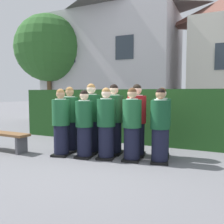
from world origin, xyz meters
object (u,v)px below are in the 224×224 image
object	(u,v)px
student_front_row_3	(132,126)
student_rear_row_1	(91,120)
student_rear_row_4	(161,124)
student_rear_row_2	(114,121)
student_front_row_0	(61,124)
student_in_red_blazer	(137,122)
student_front_row_2	(106,125)
student_front_row_4	(160,127)
wooden_bench	(6,138)
student_rear_row_0	(70,121)
student_front_row_1	(84,126)

from	to	relation	value
student_front_row_3	student_rear_row_1	distance (m)	1.20
student_front_row_3	student_rear_row_4	xyz separation A→B (m)	(0.51, 0.58, 0.00)
student_front_row_3	student_rear_row_4	bearing A→B (deg)	48.61
student_rear_row_2	student_front_row_0	bearing A→B (deg)	-146.78
student_rear_row_2	student_in_red_blazer	xyz separation A→B (m)	(0.57, 0.06, -0.00)
student_front_row_0	student_front_row_2	distance (m)	1.11
student_rear_row_1	student_in_red_blazer	world-z (taller)	student_rear_row_1
student_front_row_0	student_in_red_blazer	bearing A→B (deg)	24.87
student_front_row_4	student_front_row_3	bearing A→B (deg)	-169.76
student_front_row_4	wooden_bench	size ratio (longest dim) A/B	1.13
student_front_row_2	wooden_bench	bearing A→B (deg)	-169.79
student_front_row_3	student_front_row_4	size ratio (longest dim) A/B	1.01
student_front_row_2	student_rear_row_2	xyz separation A→B (m)	(-0.03, 0.47, 0.05)
student_front_row_3	student_rear_row_0	bearing A→B (deg)	175.29
student_front_row_4	student_front_row_0	bearing A→B (deg)	-169.62
student_rear_row_1	student_front_row_4	bearing A→B (deg)	-4.70
student_front_row_2	student_rear_row_2	bearing A→B (deg)	93.19
student_front_row_2	student_front_row_3	bearing A→B (deg)	8.43
student_in_red_blazer	wooden_bench	xyz separation A→B (m)	(-3.18, -1.01, -0.46)
student_front_row_2	student_rear_row_0	distance (m)	1.17
student_front_row_0	wooden_bench	bearing A→B (deg)	-170.69
student_front_row_2	student_rear_row_4	bearing A→B (deg)	31.30
student_rear_row_0	student_rear_row_1	size ratio (longest dim) A/B	0.96
student_front_row_0	student_rear_row_4	distance (m)	2.37
student_front_row_4	student_in_red_blazer	distance (m)	0.73
student_front_row_2	student_rear_row_0	bearing A→B (deg)	168.67
student_front_row_0	student_rear_row_1	size ratio (longest dim) A/B	0.92
student_in_red_blazer	wooden_bench	world-z (taller)	student_in_red_blazer
student_front_row_1	wooden_bench	world-z (taller)	student_front_row_1
student_front_row_0	student_rear_row_4	world-z (taller)	student_rear_row_4
student_front_row_1	student_rear_row_0	xyz separation A→B (m)	(-0.65, 0.36, 0.04)
student_rear_row_2	wooden_bench	world-z (taller)	student_rear_row_2
student_rear_row_0	student_rear_row_2	distance (m)	1.15
student_front_row_0	student_front_row_3	size ratio (longest dim) A/B	0.99
student_front_row_1	student_rear_row_4	size ratio (longest dim) A/B	0.97
student_front_row_3	student_rear_row_4	size ratio (longest dim) A/B	1.00
student_front_row_0	student_front_row_3	xyz separation A→B (m)	(1.68, 0.31, 0.01)
student_front_row_1	wooden_bench	size ratio (longest dim) A/B	1.11
student_rear_row_1	student_rear_row_2	size ratio (longest dim) A/B	1.01
student_front_row_1	student_rear_row_0	world-z (taller)	student_rear_row_0
student_front_row_2	student_rear_row_4	world-z (taller)	student_rear_row_4
student_front_row_2	student_rear_row_2	size ratio (longest dim) A/B	0.94
wooden_bench	student_front_row_1	bearing A→B (deg)	9.24
student_front_row_1	student_rear_row_2	bearing A→B (deg)	51.87
student_front_row_1	student_front_row_2	xyz separation A→B (m)	(0.50, 0.13, 0.03)
student_front_row_2	student_front_row_0	bearing A→B (deg)	-168.50
student_rear_row_1	student_rear_row_4	xyz separation A→B (m)	(1.69, 0.33, -0.05)
student_rear_row_4	student_front_row_4	bearing A→B (deg)	-79.87
student_front_row_1	student_front_row_4	bearing A→B (deg)	10.83
student_front_row_0	student_in_red_blazer	world-z (taller)	student_in_red_blazer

